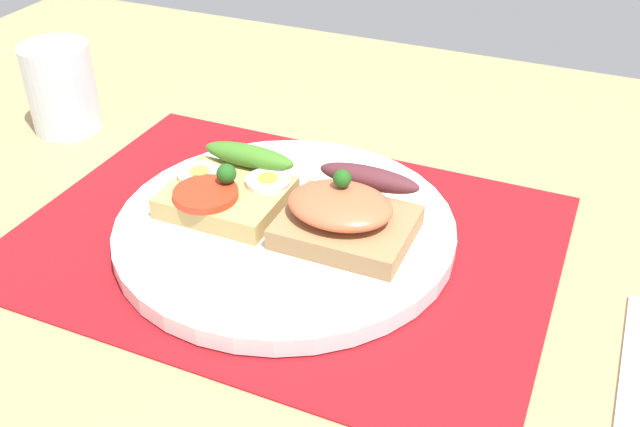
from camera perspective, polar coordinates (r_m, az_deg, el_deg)
name	(u,v)px	position (r cm, az deg, el deg)	size (l,w,h in cm)	color
ground_plane	(286,255)	(58.89, -2.68, -3.30)	(120.00, 90.00, 3.20)	tan
placemat	(286,238)	(57.85, -2.73, -1.92)	(41.81, 30.85, 0.30)	maroon
plate	(285,229)	(57.33, -2.75, -1.19)	(26.84, 26.84, 1.48)	white
sandwich_egg_tomato	(228,190)	(58.58, -7.28, 1.89)	(9.33, 9.41, 3.94)	tan
sandwich_salmon	(348,211)	(54.78, 2.19, 0.19)	(9.85, 9.48, 5.12)	#9D764B
drinking_glass	(61,88)	(77.01, -19.73, 9.32)	(6.72, 6.72, 8.79)	silver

